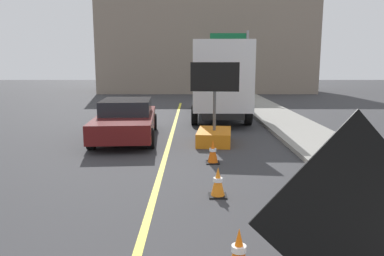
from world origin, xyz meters
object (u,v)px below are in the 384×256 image
(arrow_board_trailer, at_px, (213,129))
(highway_guide_sign, at_px, (235,53))
(traffic_cone_mid_lane, at_px, (217,182))
(pickup_car, at_px, (125,119))
(roadwork_sign, at_px, (347,220))
(traffic_cone_far_lane, at_px, (212,152))
(traffic_cone_near_sign, at_px, (238,252))
(box_truck, at_px, (218,79))

(arrow_board_trailer, height_order, highway_guide_sign, highway_guide_sign)
(traffic_cone_mid_lane, bearing_deg, pickup_car, 115.84)
(roadwork_sign, relative_size, pickup_car, 0.45)
(highway_guide_sign, relative_size, traffic_cone_mid_lane, 8.17)
(roadwork_sign, distance_m, traffic_cone_far_lane, 7.14)
(pickup_car, xyz_separation_m, traffic_cone_far_lane, (2.92, -3.40, -0.38))
(roadwork_sign, xyz_separation_m, arrow_board_trailer, (-0.46, 9.53, -0.99))
(highway_guide_sign, height_order, traffic_cone_far_lane, highway_guide_sign)
(arrow_board_trailer, height_order, pickup_car, arrow_board_trailer)
(traffic_cone_near_sign, bearing_deg, pickup_car, 108.59)
(highway_guide_sign, height_order, traffic_cone_mid_lane, highway_guide_sign)
(arrow_board_trailer, height_order, traffic_cone_far_lane, arrow_board_trailer)
(arrow_board_trailer, height_order, box_truck, box_truck)
(roadwork_sign, height_order, traffic_cone_mid_lane, roadwork_sign)
(traffic_cone_mid_lane, bearing_deg, traffic_cone_near_sign, -88.61)
(arrow_board_trailer, distance_m, traffic_cone_far_lane, 2.53)
(arrow_board_trailer, bearing_deg, traffic_cone_mid_lane, -92.54)
(roadwork_sign, xyz_separation_m, traffic_cone_mid_lane, (-0.68, 4.47, -1.17))
(arrow_board_trailer, relative_size, traffic_cone_far_lane, 4.21)
(arrow_board_trailer, distance_m, pickup_car, 3.23)
(box_truck, height_order, traffic_cone_far_lane, box_truck)
(box_truck, xyz_separation_m, traffic_cone_mid_lane, (-0.81, -10.87, -1.62))
(box_truck, xyz_separation_m, traffic_cone_far_lane, (-0.77, -8.32, -1.60))
(roadwork_sign, relative_size, box_truck, 0.30)
(arrow_board_trailer, bearing_deg, pickup_car, 164.16)
(highway_guide_sign, bearing_deg, pickup_car, -111.51)
(box_truck, bearing_deg, roadwork_sign, -90.49)
(box_truck, xyz_separation_m, traffic_cone_near_sign, (-0.74, -13.69, -1.61))
(traffic_cone_far_lane, bearing_deg, traffic_cone_near_sign, -89.69)
(box_truck, xyz_separation_m, highway_guide_sign, (1.87, 9.19, 1.51))
(pickup_car, height_order, traffic_cone_near_sign, pickup_car)
(traffic_cone_near_sign, xyz_separation_m, traffic_cone_far_lane, (-0.03, 5.37, 0.01))
(box_truck, height_order, traffic_cone_mid_lane, box_truck)
(highway_guide_sign, bearing_deg, box_truck, -101.51)
(roadwork_sign, distance_m, traffic_cone_near_sign, 2.11)
(highway_guide_sign, bearing_deg, traffic_cone_mid_lane, -97.62)
(arrow_board_trailer, bearing_deg, traffic_cone_far_lane, -94.20)
(traffic_cone_near_sign, bearing_deg, arrow_board_trailer, 88.87)
(arrow_board_trailer, distance_m, box_truck, 6.01)
(roadwork_sign, height_order, arrow_board_trailer, arrow_board_trailer)
(box_truck, distance_m, traffic_cone_mid_lane, 11.02)
(traffic_cone_near_sign, height_order, traffic_cone_far_lane, traffic_cone_far_lane)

